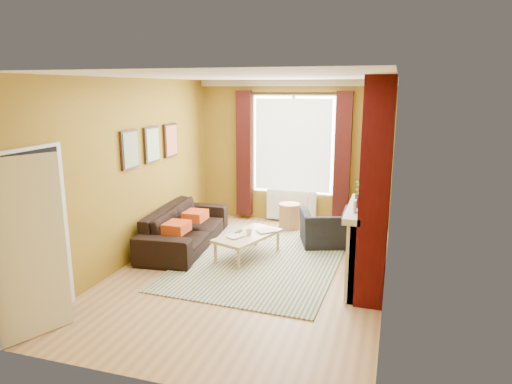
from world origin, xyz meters
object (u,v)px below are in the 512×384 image
armchair (329,228)px  wicker_stool (289,216)px  sofa (185,227)px  coffee_table (248,237)px  floor_lamp (372,161)px

armchair → wicker_stool: bearing=-58.0°
sofa → armchair: bearing=-78.5°
armchair → wicker_stool: size_ratio=1.82×
armchair → coffee_table: (-1.16, -0.94, 0.03)m
sofa → coffee_table: size_ratio=1.80×
sofa → floor_lamp: size_ratio=1.30×
sofa → coffee_table: sofa is taller
coffee_table → floor_lamp: (1.78, 1.69, 1.05)m
coffee_table → floor_lamp: floor_lamp is taller
coffee_table → sofa: bearing=-170.2°
sofa → wicker_stool: size_ratio=4.36×
wicker_stool → coffee_table: bearing=-100.2°
wicker_stool → floor_lamp: 1.87m
coffee_table → wicker_stool: wicker_stool is taller
armchair → floor_lamp: size_ratio=0.54×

